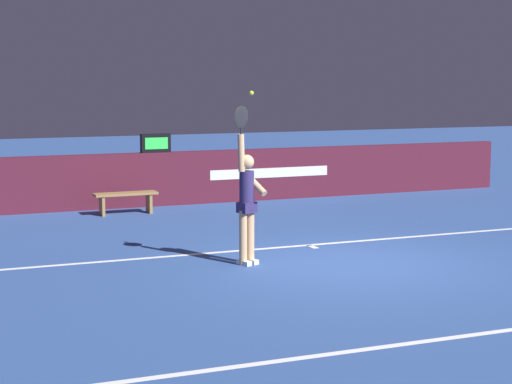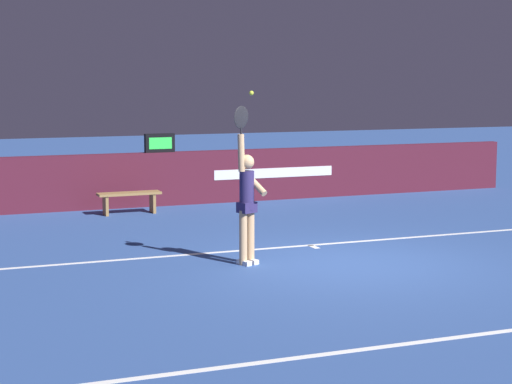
# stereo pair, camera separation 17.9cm
# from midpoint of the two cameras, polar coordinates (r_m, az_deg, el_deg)

# --- Properties ---
(ground_plane) EXTENTS (60.00, 60.00, 0.00)m
(ground_plane) POSITION_cam_midpoint_polar(r_m,az_deg,el_deg) (13.34, 6.80, -4.71)
(ground_plane) COLOR #2F4E8F
(court_lines) EXTENTS (11.43, 5.45, 0.00)m
(court_lines) POSITION_cam_midpoint_polar(r_m,az_deg,el_deg) (12.41, 9.20, -5.67)
(court_lines) COLOR white
(court_lines) RESTS_ON ground
(back_wall) EXTENTS (15.46, 0.22, 1.19)m
(back_wall) POSITION_cam_midpoint_polar(r_m,az_deg,el_deg) (19.55, -2.79, 1.00)
(back_wall) COLOR #4B1726
(back_wall) RESTS_ON ground
(speed_display) EXTENTS (0.66, 0.16, 0.41)m
(speed_display) POSITION_cam_midpoint_polar(r_m,az_deg,el_deg) (19.14, -6.11, 3.23)
(speed_display) COLOR black
(speed_display) RESTS_ON back_wall
(tennis_player) EXTENTS (0.53, 0.48, 2.43)m
(tennis_player) POSITION_cam_midpoint_polar(r_m,az_deg,el_deg) (13.03, -0.22, -0.48)
(tennis_player) COLOR tan
(tennis_player) RESTS_ON ground
(tennis_ball) EXTENTS (0.07, 0.07, 0.07)m
(tennis_ball) POSITION_cam_midpoint_polar(r_m,az_deg,el_deg) (12.77, 0.10, 6.54)
(tennis_ball) COLOR #CFDD36
(courtside_bench_near) EXTENTS (1.32, 0.37, 0.45)m
(courtside_bench_near) POSITION_cam_midpoint_polar(r_m,az_deg,el_deg) (18.15, -8.08, -0.37)
(courtside_bench_near) COLOR olive
(courtside_bench_near) RESTS_ON ground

